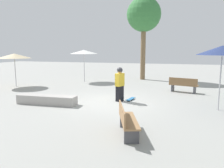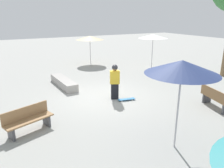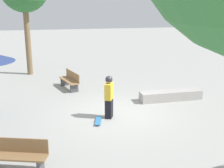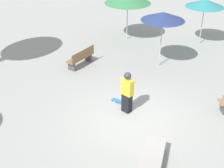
# 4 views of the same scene
# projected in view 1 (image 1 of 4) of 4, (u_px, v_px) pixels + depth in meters

# --- Properties ---
(ground_plane) EXTENTS (60.00, 60.00, 0.00)m
(ground_plane) POSITION_uv_depth(u_px,v_px,m) (111.00, 102.00, 10.24)
(ground_plane) COLOR #9E9E99
(skater_main) EXTENTS (0.39, 0.49, 1.63)m
(skater_main) POSITION_uv_depth(u_px,v_px,m) (120.00, 83.00, 10.33)
(skater_main) COLOR black
(skater_main) RESTS_ON ground_plane
(skateboard) EXTENTS (0.35, 0.82, 0.07)m
(skateboard) POSITION_uv_depth(u_px,v_px,m) (131.00, 99.00, 10.67)
(skateboard) COLOR teal
(skateboard) RESTS_ON ground_plane
(concrete_ledge) EXTENTS (2.77, 0.75, 0.41)m
(concrete_ledge) POSITION_uv_depth(u_px,v_px,m) (47.00, 100.00, 9.84)
(concrete_ledge) COLOR #A8A39E
(concrete_ledge) RESTS_ON ground_plane
(bench_near) EXTENTS (0.95, 1.65, 0.85)m
(bench_near) POSITION_uv_depth(u_px,v_px,m) (127.00, 120.00, 6.27)
(bench_near) COLOR #47474C
(bench_near) RESTS_ON ground_plane
(bench_far) EXTENTS (1.66, 0.85, 0.85)m
(bench_far) POSITION_uv_depth(u_px,v_px,m) (183.00, 85.00, 12.53)
(bench_far) COLOR #47474C
(bench_far) RESTS_ON ground_plane
(shade_umbrella_navy) EXTENTS (1.98, 1.98, 2.60)m
(shade_umbrella_navy) POSITION_uv_depth(u_px,v_px,m) (222.00, 50.00, 8.54)
(shade_umbrella_navy) COLOR #B7B7BC
(shade_umbrella_navy) RESTS_ON ground_plane
(shade_umbrella_tan) EXTENTS (2.18, 2.18, 2.19)m
(shade_umbrella_tan) POSITION_uv_depth(u_px,v_px,m) (14.00, 56.00, 14.36)
(shade_umbrella_tan) COLOR #B7B7BC
(shade_umbrella_tan) RESTS_ON ground_plane
(shade_umbrella_white) EXTENTS (2.11, 2.11, 2.43)m
(shade_umbrella_white) POSITION_uv_depth(u_px,v_px,m) (84.00, 52.00, 16.60)
(shade_umbrella_white) COLOR #B7B7BC
(shade_umbrella_white) RESTS_ON ground_plane
(palm_tree_left) EXTENTS (2.73, 2.73, 6.59)m
(palm_tree_left) POSITION_uv_depth(u_px,v_px,m) (144.00, 16.00, 17.41)
(palm_tree_left) COLOR brown
(palm_tree_left) RESTS_ON ground_plane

